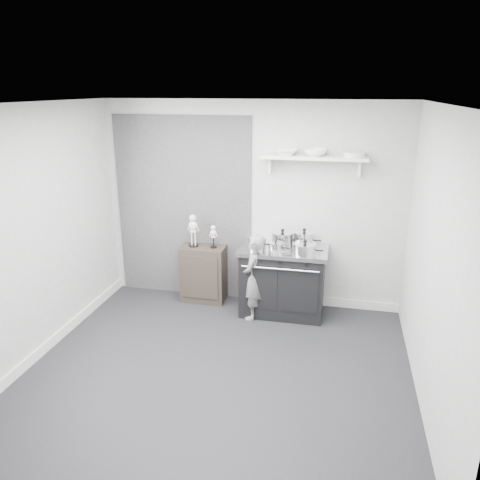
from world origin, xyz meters
name	(u,v)px	position (x,y,z in m)	size (l,w,h in m)	color
ground	(218,369)	(0.00, 0.00, 0.00)	(4.00, 4.00, 0.00)	black
room_shell	(211,215)	(-0.09, 0.15, 1.64)	(4.02, 3.62, 2.71)	#9F9F9D
wall_shelf	(314,158)	(0.80, 1.68, 2.01)	(1.30, 0.26, 0.24)	silver
stove	(283,280)	(0.49, 1.48, 0.45)	(1.12, 0.70, 0.89)	black
side_cabinet	(204,273)	(-0.63, 1.61, 0.39)	(0.60, 0.35, 0.78)	black
child	(254,277)	(0.14, 1.24, 0.56)	(0.41, 0.27, 1.12)	slate
pot_front_left	(257,243)	(0.16, 1.37, 0.97)	(0.31, 0.23, 0.19)	silver
pot_back_left	(282,239)	(0.45, 1.59, 0.98)	(0.37, 0.28, 0.22)	silver
pot_back_right	(304,239)	(0.73, 1.58, 1.00)	(0.36, 0.27, 0.25)	silver
pot_front_right	(305,249)	(0.77, 1.28, 0.97)	(0.36, 0.28, 0.19)	silver
pot_front_center	(276,247)	(0.40, 1.33, 0.95)	(0.27, 0.18, 0.15)	silver
skeleton_full	(193,228)	(-0.76, 1.61, 1.04)	(0.14, 0.09, 0.51)	beige
skeleton_torso	(213,235)	(-0.48, 1.61, 0.96)	(0.10, 0.06, 0.36)	beige
bowl_large	(286,152)	(0.45, 1.67, 2.08)	(0.29, 0.29, 0.07)	white
bowl_small	(315,152)	(0.81, 1.67, 2.08)	(0.27, 0.27, 0.08)	white
plate_stack	(354,155)	(1.28, 1.67, 2.07)	(0.26, 0.26, 0.06)	silver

